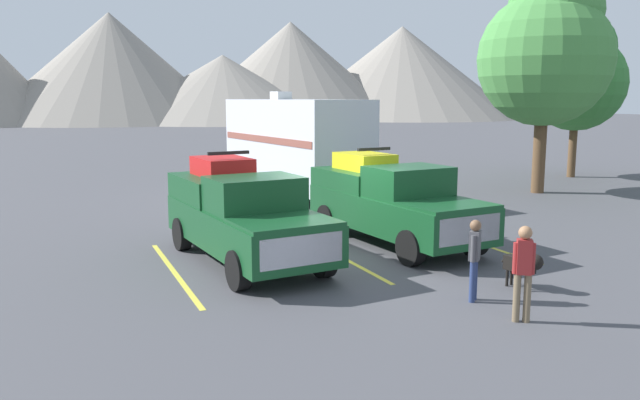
% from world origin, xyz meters
% --- Properties ---
extents(ground_plane, '(240.00, 240.00, 0.00)m').
position_xyz_m(ground_plane, '(0.00, 0.00, 0.00)').
color(ground_plane, '#47474C').
extents(pickup_truck_a, '(2.63, 5.81, 2.51)m').
position_xyz_m(pickup_truck_a, '(-2.24, 0.37, 1.14)').
color(pickup_truck_a, '#144723').
rests_on(pickup_truck_a, ground).
extents(pickup_truck_b, '(2.59, 5.78, 2.45)m').
position_xyz_m(pickup_truck_b, '(1.86, 0.54, 1.13)').
color(pickup_truck_b, '#144723').
rests_on(pickup_truck_b, ground).
extents(lot_stripe_a, '(0.12, 5.50, 0.01)m').
position_xyz_m(lot_stripe_a, '(-3.93, -0.05, 0.00)').
color(lot_stripe_a, gold).
rests_on(lot_stripe_a, ground).
extents(lot_stripe_b, '(0.12, 5.50, 0.01)m').
position_xyz_m(lot_stripe_b, '(0.00, -0.05, 0.00)').
color(lot_stripe_b, gold).
rests_on(lot_stripe_b, ground).
extents(lot_stripe_c, '(0.12, 5.50, 0.01)m').
position_xyz_m(lot_stripe_c, '(3.93, -0.05, 0.00)').
color(lot_stripe_c, gold).
rests_on(lot_stripe_c, ground).
extents(camper_trailer_a, '(3.32, 8.70, 4.02)m').
position_xyz_m(camper_trailer_a, '(2.22, 8.43, 2.11)').
color(camper_trailer_a, silver).
rests_on(camper_trailer_a, ground).
extents(person_a, '(0.29, 0.29, 1.56)m').
position_xyz_m(person_a, '(0.86, -4.29, 0.90)').
color(person_a, navy).
rests_on(person_a, ground).
extents(person_c, '(0.33, 0.30, 1.67)m').
position_xyz_m(person_c, '(0.92, -5.53, 0.96)').
color(person_c, '#726047').
rests_on(person_c, ground).
extents(dog, '(0.44, 0.91, 0.77)m').
position_xyz_m(dog, '(2.24, -4.13, 0.52)').
color(dog, black).
rests_on(dog, ground).
extents(tree_a, '(5.21, 5.21, 8.92)m').
position_xyz_m(tree_a, '(11.82, 5.87, 5.72)').
color(tree_a, brown).
rests_on(tree_a, ground).
extents(tree_b, '(4.54, 4.54, 7.67)m').
position_xyz_m(tree_b, '(16.81, 9.13, 4.89)').
color(tree_b, brown).
rests_on(tree_b, ground).
extents(mountain_ridge, '(151.03, 45.41, 16.93)m').
position_xyz_m(mountain_ridge, '(11.46, 90.09, 7.48)').
color(mountain_ridge, gray).
rests_on(mountain_ridge, ground).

